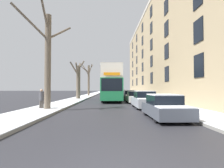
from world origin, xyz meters
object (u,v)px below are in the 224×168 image
bare_tree_left_2 (88,79)px  pedestrian_left_sidewalk (42,99)px  parked_car_1 (144,100)px  bare_tree_left_0 (47,57)px  parked_car_3 (129,95)px  parked_car_2 (135,97)px  parked_car_0 (164,107)px  double_decker_bus (111,82)px  bare_tree_left_1 (78,80)px

bare_tree_left_2 → pedestrian_left_sidewalk: 26.13m
parked_car_1 → pedestrian_left_sidewalk: bearing=-169.5°
bare_tree_left_0 → parked_car_3: 15.01m
bare_tree_left_0 → parked_car_3: bare_tree_left_0 is taller
bare_tree_left_0 → parked_car_1: 8.47m
parked_car_2 → parked_car_3: parked_car_3 is taller
bare_tree_left_2 → parked_car_2: (7.61, -18.85, -3.27)m
bare_tree_left_0 → bare_tree_left_2: (-0.02, 26.26, -0.07)m
bare_tree_left_0 → parked_car_0: bare_tree_left_0 is taller
bare_tree_left_0 → double_decker_bus: 12.55m
bare_tree_left_0 → double_decker_bus: bearing=67.0°
double_decker_bus → parked_car_2: 5.24m
parked_car_1 → parked_car_2: size_ratio=0.95×
parked_car_0 → bare_tree_left_1: bearing=114.3°
bare_tree_left_1 → parked_car_0: (7.68, -17.02, -2.35)m
parked_car_1 → parked_car_2: parked_car_1 is taller
parked_car_0 → pedestrian_left_sidewalk: (-8.10, 3.77, 0.27)m
bare_tree_left_1 → parked_car_1: (7.68, -11.75, -2.29)m
bare_tree_left_2 → parked_car_3: (7.61, -13.74, -3.24)m
parked_car_3 → bare_tree_left_2: bearing=119.0°
bare_tree_left_2 → parked_car_2: size_ratio=1.66×
bare_tree_left_2 → pedestrian_left_sidewalk: bare_tree_left_2 is taller
double_decker_bus → parked_car_0: (2.71, -14.94, -1.92)m
bare_tree_left_2 → double_decker_bus: bare_tree_left_2 is taller
bare_tree_left_1 → parked_car_3: bearing=-7.7°
bare_tree_left_1 → parked_car_1: bearing=-56.8°
bare_tree_left_1 → bare_tree_left_2: bare_tree_left_2 is taller
pedestrian_left_sidewalk → parked_car_1: bearing=-176.0°
bare_tree_left_2 → double_decker_bus: bearing=-71.7°
double_decker_bus → pedestrian_left_sidewalk: size_ratio=7.36×
bare_tree_left_2 → parked_car_1: 25.81m
bare_tree_left_1 → double_decker_bus: 5.40m
double_decker_bus → parked_car_1: size_ratio=2.85×
bare_tree_left_2 → double_decker_bus: size_ratio=0.61×
bare_tree_left_0 → pedestrian_left_sidewalk: size_ratio=5.36×
pedestrian_left_sidewalk → parked_car_0: bearing=148.5°
double_decker_bus → bare_tree_left_1: bearing=157.2°
bare_tree_left_0 → bare_tree_left_1: bearing=90.4°
bare_tree_left_1 → parked_car_0: bare_tree_left_1 is taller
bare_tree_left_0 → parked_car_1: bare_tree_left_0 is taller
bare_tree_left_1 → parked_car_0: size_ratio=1.47×
bare_tree_left_0 → bare_tree_left_1: bare_tree_left_0 is taller
parked_car_3 → pedestrian_left_sidewalk: bearing=-123.6°
parked_car_1 → parked_car_2: (-0.00, 5.60, -0.04)m
parked_car_2 → parked_car_1: bearing=-90.0°
parked_car_0 → pedestrian_left_sidewalk: pedestrian_left_sidewalk is taller
double_decker_bus → pedestrian_left_sidewalk: double_decker_bus is taller
bare_tree_left_2 → parked_car_0: size_ratio=1.80×
parked_car_2 → bare_tree_left_0: bearing=-135.7°
bare_tree_left_1 → pedestrian_left_sidewalk: (-0.43, -13.25, -2.08)m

